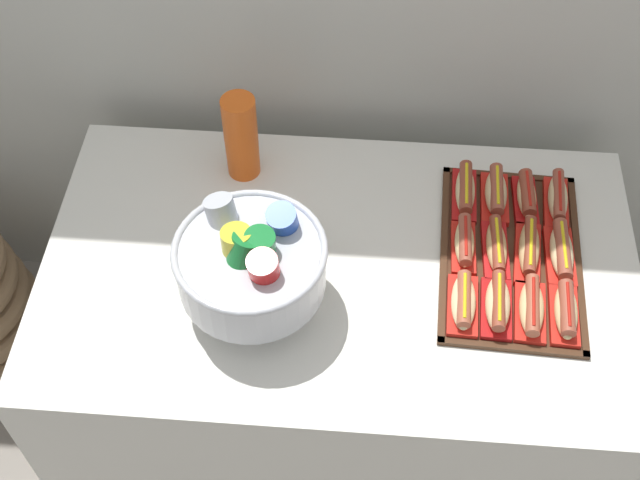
% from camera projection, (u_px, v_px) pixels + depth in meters
% --- Properties ---
extents(ground_plane, '(10.00, 10.00, 0.00)m').
position_uv_depth(ground_plane, '(335.00, 416.00, 2.60)').
color(ground_plane, gray).
extents(buffet_table, '(1.41, 0.84, 0.78)m').
position_uv_depth(buffet_table, '(338.00, 347.00, 2.28)').
color(buffet_table, white).
rests_on(buffet_table, ground_plane).
extents(serving_tray, '(0.35, 0.54, 0.01)m').
position_uv_depth(serving_tray, '(510.00, 256.00, 2.00)').
color(serving_tray, '#472B19').
rests_on(serving_tray, buffet_table).
extents(hot_dog_0, '(0.07, 0.16, 0.06)m').
position_uv_depth(hot_dog_0, '(463.00, 303.00, 1.89)').
color(hot_dog_0, red).
rests_on(hot_dog_0, serving_tray).
extents(hot_dog_1, '(0.08, 0.16, 0.06)m').
position_uv_depth(hot_dog_1, '(497.00, 305.00, 1.88)').
color(hot_dog_1, '#B21414').
rests_on(hot_dog_1, serving_tray).
extents(hot_dog_2, '(0.08, 0.17, 0.06)m').
position_uv_depth(hot_dog_2, '(531.00, 309.00, 1.87)').
color(hot_dog_2, red).
rests_on(hot_dog_2, serving_tray).
extents(hot_dog_3, '(0.07, 0.16, 0.06)m').
position_uv_depth(hot_dog_3, '(566.00, 312.00, 1.87)').
color(hot_dog_3, red).
rests_on(hot_dog_3, serving_tray).
extents(hot_dog_4, '(0.06, 0.15, 0.06)m').
position_uv_depth(hot_dog_4, '(464.00, 244.00, 1.98)').
color(hot_dog_4, red).
rests_on(hot_dog_4, serving_tray).
extents(hot_dog_5, '(0.06, 0.17, 0.06)m').
position_uv_depth(hot_dog_5, '(496.00, 247.00, 1.98)').
color(hot_dog_5, red).
rests_on(hot_dog_5, serving_tray).
extents(hot_dog_6, '(0.08, 0.19, 0.06)m').
position_uv_depth(hot_dog_6, '(529.00, 250.00, 1.97)').
color(hot_dog_6, red).
rests_on(hot_dog_6, serving_tray).
extents(hot_dog_7, '(0.07, 0.17, 0.06)m').
position_uv_depth(hot_dog_7, '(561.00, 253.00, 1.97)').
color(hot_dog_7, red).
rests_on(hot_dog_7, serving_tray).
extents(hot_dog_8, '(0.06, 0.17, 0.06)m').
position_uv_depth(hot_dog_8, '(465.00, 191.00, 2.08)').
color(hot_dog_8, red).
rests_on(hot_dog_8, serving_tray).
extents(hot_dog_9, '(0.07, 0.16, 0.07)m').
position_uv_depth(hot_dog_9, '(496.00, 194.00, 2.08)').
color(hot_dog_9, red).
rests_on(hot_dog_9, serving_tray).
extents(hot_dog_10, '(0.06, 0.16, 0.06)m').
position_uv_depth(hot_dog_10, '(526.00, 197.00, 2.07)').
color(hot_dog_10, '#B21414').
rests_on(hot_dog_10, serving_tray).
extents(hot_dog_11, '(0.07, 0.17, 0.06)m').
position_uv_depth(hot_dog_11, '(557.00, 199.00, 2.07)').
color(hot_dog_11, red).
rests_on(hot_dog_11, serving_tray).
extents(punch_bowl, '(0.33, 0.33, 0.26)m').
position_uv_depth(punch_bowl, '(251.00, 263.00, 1.81)').
color(punch_bowl, silver).
rests_on(punch_bowl, buffet_table).
extents(cup_stack, '(0.08, 0.08, 0.24)m').
position_uv_depth(cup_stack, '(241.00, 137.00, 2.08)').
color(cup_stack, '#EA5B19').
rests_on(cup_stack, buffet_table).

